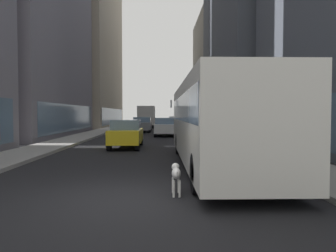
{
  "coord_description": "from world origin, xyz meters",
  "views": [
    {
      "loc": [
        0.76,
        -7.25,
        1.96
      ],
      "look_at": [
        1.12,
        7.38,
        1.4
      ],
      "focal_mm": 33.77,
      "sensor_mm": 36.0,
      "label": 1
    }
  ],
  "objects": [
    {
      "name": "ground_plane",
      "position": [
        0.0,
        35.0,
        0.0
      ],
      "size": [
        120.0,
        120.0,
        0.0
      ],
      "primitive_type": "plane",
      "color": "black"
    },
    {
      "name": "sidewalk_left",
      "position": [
        -5.7,
        35.0,
        0.07
      ],
      "size": [
        2.4,
        110.0,
        0.15
      ],
      "primitive_type": "cube",
      "color": "gray",
      "rests_on": "ground"
    },
    {
      "name": "sidewalk_right",
      "position": [
        5.7,
        35.0,
        0.07
      ],
      "size": [
        2.4,
        110.0,
        0.15
      ],
      "primitive_type": "cube",
      "color": "gray",
      "rests_on": "ground"
    },
    {
      "name": "building_left_far",
      "position": [
        -11.9,
        43.51,
        14.73
      ],
      "size": [
        10.48,
        23.15,
        29.48
      ],
      "color": "#A0937F",
      "rests_on": "ground"
    },
    {
      "name": "building_right_far",
      "position": [
        11.9,
        45.88,
        9.06
      ],
      "size": [
        9.63,
        16.38,
        18.13
      ],
      "color": "gray",
      "rests_on": "ground"
    },
    {
      "name": "transit_bus",
      "position": [
        2.8,
        4.55,
        1.78
      ],
      "size": [
        2.78,
        11.53,
        3.05
      ],
      "color": "silver",
      "rests_on": "ground"
    },
    {
      "name": "car_red_coupe",
      "position": [
        2.8,
        35.93,
        0.82
      ],
      "size": [
        1.78,
        4.42,
        1.62
      ],
      "color": "red",
      "rests_on": "ground"
    },
    {
      "name": "car_yellow_taxi",
      "position": [
        -1.2,
        10.99,
        0.82
      ],
      "size": [
        1.7,
        4.11,
        1.62
      ],
      "color": "yellow",
      "rests_on": "ground"
    },
    {
      "name": "car_grey_wagon",
      "position": [
        -1.2,
        27.1,
        0.82
      ],
      "size": [
        1.94,
        4.36,
        1.62
      ],
      "color": "slate",
      "rests_on": "ground"
    },
    {
      "name": "car_white_van",
      "position": [
        1.2,
        20.97,
        0.83
      ],
      "size": [
        1.93,
        4.71,
        1.62
      ],
      "color": "silver",
      "rests_on": "ground"
    },
    {
      "name": "box_truck",
      "position": [
        -1.2,
        38.57,
        1.67
      ],
      "size": [
        2.3,
        7.5,
        3.05
      ],
      "color": "#19519E",
      "rests_on": "ground"
    },
    {
      "name": "dalmatian_dog",
      "position": [
        1.14,
        0.37,
        0.51
      ],
      "size": [
        0.22,
        0.96,
        0.72
      ],
      "color": "white",
      "rests_on": "ground"
    }
  ]
}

